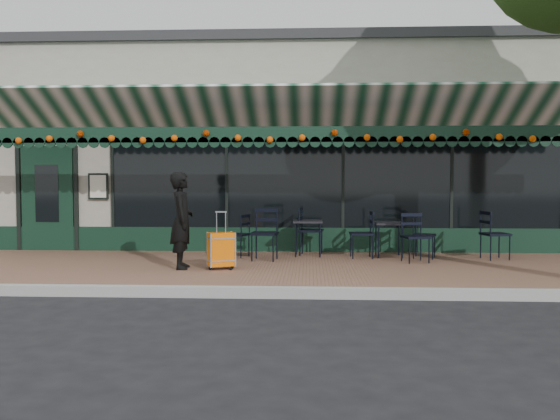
{
  "coord_description": "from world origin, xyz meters",
  "views": [
    {
      "loc": [
        0.72,
        -8.22,
        1.65
      ],
      "look_at": [
        0.23,
        1.6,
        1.14
      ],
      "focal_mm": 38.0,
      "sensor_mm": 36.0,
      "label": 1
    }
  ],
  "objects_px": {
    "chair_b_right": "(311,231)",
    "woman": "(182,220)",
    "chair_a_left": "(362,234)",
    "chair_b_front": "(264,234)",
    "chair_a_right": "(424,236)",
    "chair_a_front": "(415,237)",
    "chair_a_extra": "(495,235)",
    "cafe_table_b": "(308,224)",
    "cafe_table_a": "(389,226)",
    "suitcase": "(221,250)",
    "chair_b_left": "(237,235)"
  },
  "relations": [
    {
      "from": "suitcase",
      "to": "chair_b_left",
      "type": "height_order",
      "value": "suitcase"
    },
    {
      "from": "chair_b_right",
      "to": "woman",
      "type": "bearing_deg",
      "value": 137.43
    },
    {
      "from": "woman",
      "to": "cafe_table_a",
      "type": "height_order",
      "value": "woman"
    },
    {
      "from": "chair_b_left",
      "to": "chair_b_right",
      "type": "height_order",
      "value": "chair_b_right"
    },
    {
      "from": "chair_a_left",
      "to": "chair_a_front",
      "type": "distance_m",
      "value": 1.07
    },
    {
      "from": "suitcase",
      "to": "chair_a_extra",
      "type": "height_order",
      "value": "suitcase"
    },
    {
      "from": "suitcase",
      "to": "chair_b_front",
      "type": "height_order",
      "value": "chair_b_front"
    },
    {
      "from": "cafe_table_b",
      "to": "chair_b_left",
      "type": "distance_m",
      "value": 1.4
    },
    {
      "from": "chair_a_right",
      "to": "chair_b_front",
      "type": "distance_m",
      "value": 3.05
    },
    {
      "from": "chair_a_left",
      "to": "chair_b_right",
      "type": "bearing_deg",
      "value": -112.63
    },
    {
      "from": "chair_a_right",
      "to": "cafe_table_a",
      "type": "bearing_deg",
      "value": 93.07
    },
    {
      "from": "chair_a_front",
      "to": "chair_b_right",
      "type": "distance_m",
      "value": 2.09
    },
    {
      "from": "chair_b_right",
      "to": "cafe_table_b",
      "type": "bearing_deg",
      "value": 156.33
    },
    {
      "from": "cafe_table_a",
      "to": "chair_a_front",
      "type": "xyz_separation_m",
      "value": [
        0.38,
        -0.74,
        -0.15
      ]
    },
    {
      "from": "cafe_table_b",
      "to": "cafe_table_a",
      "type": "bearing_deg",
      "value": -2.12
    },
    {
      "from": "cafe_table_a",
      "to": "chair_a_extra",
      "type": "height_order",
      "value": "chair_a_extra"
    },
    {
      "from": "cafe_table_a",
      "to": "chair_b_right",
      "type": "xyz_separation_m",
      "value": [
        -1.51,
        0.16,
        -0.12
      ]
    },
    {
      "from": "cafe_table_b",
      "to": "chair_a_extra",
      "type": "xyz_separation_m",
      "value": [
        3.51,
        -0.32,
        -0.16
      ]
    },
    {
      "from": "chair_a_right",
      "to": "chair_b_right",
      "type": "distance_m",
      "value": 2.18
    },
    {
      "from": "chair_a_left",
      "to": "chair_b_right",
      "type": "height_order",
      "value": "chair_b_right"
    },
    {
      "from": "cafe_table_b",
      "to": "chair_a_right",
      "type": "distance_m",
      "value": 2.23
    },
    {
      "from": "cafe_table_a",
      "to": "chair_a_right",
      "type": "distance_m",
      "value": 0.69
    },
    {
      "from": "woman",
      "to": "chair_a_extra",
      "type": "relative_size",
      "value": 1.76
    },
    {
      "from": "chair_a_left",
      "to": "chair_a_extra",
      "type": "distance_m",
      "value": 2.48
    },
    {
      "from": "chair_b_front",
      "to": "suitcase",
      "type": "bearing_deg",
      "value": -112.13
    },
    {
      "from": "chair_a_front",
      "to": "chair_b_left",
      "type": "xyz_separation_m",
      "value": [
        -3.31,
        0.59,
        -0.03
      ]
    },
    {
      "from": "woman",
      "to": "chair_b_left",
      "type": "height_order",
      "value": "woman"
    },
    {
      "from": "chair_b_left",
      "to": "chair_a_left",
      "type": "bearing_deg",
      "value": 109.36
    },
    {
      "from": "cafe_table_a",
      "to": "chair_a_right",
      "type": "xyz_separation_m",
      "value": [
        0.65,
        -0.17,
        -0.17
      ]
    },
    {
      "from": "chair_a_left",
      "to": "chair_b_left",
      "type": "relative_size",
      "value": 1.07
    },
    {
      "from": "suitcase",
      "to": "chair_b_left",
      "type": "xyz_separation_m",
      "value": [
        0.06,
        1.61,
        0.1
      ]
    },
    {
      "from": "cafe_table_a",
      "to": "cafe_table_b",
      "type": "height_order",
      "value": "cafe_table_b"
    },
    {
      "from": "chair_a_left",
      "to": "chair_b_front",
      "type": "distance_m",
      "value": 1.87
    },
    {
      "from": "chair_b_left",
      "to": "chair_b_right",
      "type": "bearing_deg",
      "value": 122.74
    },
    {
      "from": "cafe_table_b",
      "to": "suitcase",
      "type": "bearing_deg",
      "value": -128.23
    },
    {
      "from": "cafe_table_a",
      "to": "chair_b_left",
      "type": "relative_size",
      "value": 0.79
    },
    {
      "from": "cafe_table_a",
      "to": "chair_b_right",
      "type": "bearing_deg",
      "value": 173.85
    },
    {
      "from": "suitcase",
      "to": "chair_b_left",
      "type": "bearing_deg",
      "value": 63.16
    },
    {
      "from": "cafe_table_b",
      "to": "chair_b_left",
      "type": "bearing_deg",
      "value": -171.35
    },
    {
      "from": "cafe_table_b",
      "to": "chair_a_right",
      "type": "bearing_deg",
      "value": -5.81
    },
    {
      "from": "cafe_table_a",
      "to": "chair_a_left",
      "type": "relative_size",
      "value": 0.74
    },
    {
      "from": "woman",
      "to": "cafe_table_a",
      "type": "bearing_deg",
      "value": -73.47
    },
    {
      "from": "cafe_table_b",
      "to": "woman",
      "type": "bearing_deg",
      "value": -139.99
    },
    {
      "from": "cafe_table_a",
      "to": "chair_b_front",
      "type": "bearing_deg",
      "value": -165.48
    },
    {
      "from": "woman",
      "to": "chair_a_front",
      "type": "height_order",
      "value": "woman"
    },
    {
      "from": "chair_a_front",
      "to": "chair_a_left",
      "type": "bearing_deg",
      "value": 136.6
    },
    {
      "from": "chair_a_right",
      "to": "chair_a_extra",
      "type": "distance_m",
      "value": 1.3
    },
    {
      "from": "chair_b_front",
      "to": "chair_a_extra",
      "type": "bearing_deg",
      "value": 11.41
    },
    {
      "from": "woman",
      "to": "chair_a_front",
      "type": "bearing_deg",
      "value": -84.98
    },
    {
      "from": "chair_b_left",
      "to": "chair_b_right",
      "type": "relative_size",
      "value": 0.88
    }
  ]
}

